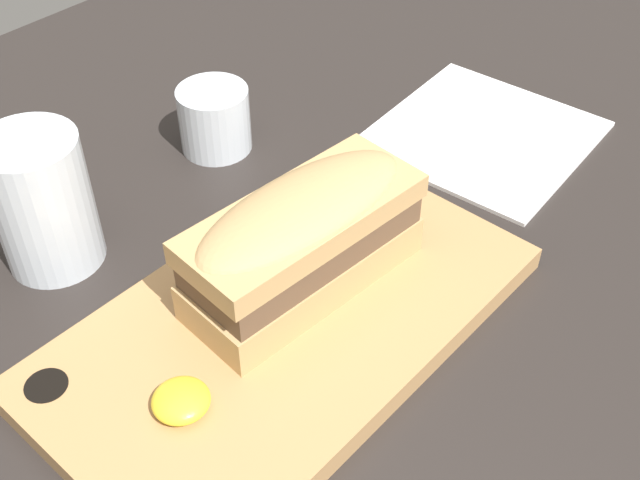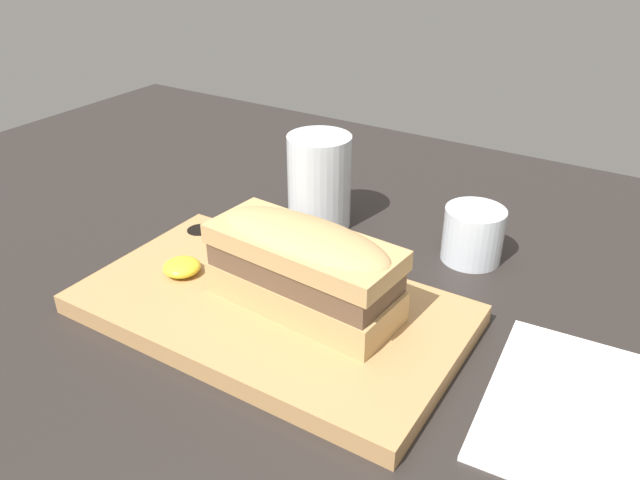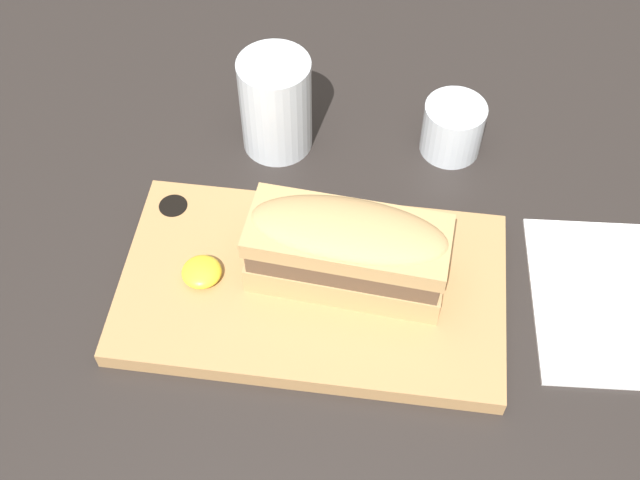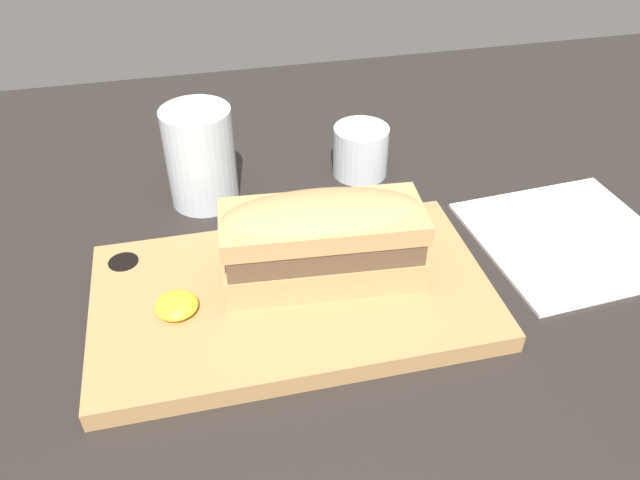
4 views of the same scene
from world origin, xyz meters
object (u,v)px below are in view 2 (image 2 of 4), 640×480
at_px(sandwich, 303,263).
at_px(water_glass, 319,187).
at_px(serving_board, 269,309).
at_px(wine_glass, 473,237).
at_px(napkin, 614,421).

bearing_deg(sandwich, water_glass, 117.76).
distance_m(serving_board, sandwich, 0.07).
bearing_deg(sandwich, serving_board, -158.62).
xyz_separation_m(serving_board, sandwich, (0.03, 0.01, 0.06)).
xyz_separation_m(serving_board, wine_glass, (0.13, 0.22, 0.02)).
height_order(serving_board, water_glass, water_glass).
bearing_deg(wine_glass, water_glass, -175.27).
bearing_deg(serving_board, water_glass, 108.36).
height_order(water_glass, napkin, water_glass).
relative_size(sandwich, water_glass, 1.65).
bearing_deg(wine_glass, serving_board, -120.79).
relative_size(serving_board, wine_glass, 5.50).
bearing_deg(water_glass, wine_glass, 4.73).
height_order(serving_board, sandwich, sandwich).
xyz_separation_m(serving_board, napkin, (0.32, 0.03, -0.01)).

